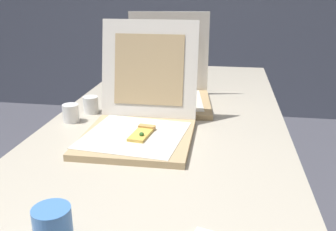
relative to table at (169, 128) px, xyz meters
name	(u,v)px	position (x,y,z in m)	size (l,w,h in m)	color
table	(169,128)	(0.00, 0.00, 0.00)	(0.91, 2.03, 0.74)	#BCB29E
pizza_box_front	(140,121)	(-0.07, -0.21, 0.10)	(0.37, 0.45, 0.38)	tan
pizza_box_middle	(168,91)	(-0.03, 0.18, 0.10)	(0.41, 0.41, 0.39)	tan
cup_white_mid	(91,105)	(-0.33, 0.00, 0.08)	(0.06, 0.06, 0.07)	white
cup_white_near_center	(71,113)	(-0.37, -0.11, 0.08)	(0.06, 0.06, 0.07)	white
cup_printed_front	(53,229)	(-0.11, -0.82, 0.10)	(0.08, 0.08, 0.09)	#477FCC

